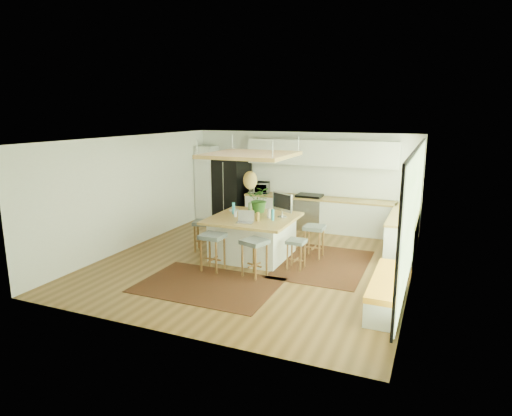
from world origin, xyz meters
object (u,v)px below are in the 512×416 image
at_px(stool_near_right, 255,260).
at_px(stool_right_back, 314,242).
at_px(fridge, 232,191).
at_px(island_plant, 260,202).
at_px(island, 253,237).
at_px(microwave, 259,186).
at_px(monitor, 282,206).
at_px(stool_right_front, 296,253).
at_px(stool_left_side, 203,236).
at_px(laptop, 245,217).
at_px(stool_near_left, 213,254).

height_order(stool_near_right, stool_right_back, stool_near_right).
bearing_deg(stool_right_back, fridge, 143.24).
relative_size(stool_near_right, island_plant, 1.23).
distance_m(island, microwave, 3.10).
bearing_deg(monitor, island, -131.30).
distance_m(stool_right_front, stool_left_side, 2.45).
height_order(fridge, microwave, fridge).
relative_size(stool_near_right, laptop, 2.02).
bearing_deg(laptop, island, 83.45).
bearing_deg(stool_left_side, stool_right_front, -8.16).
height_order(stool_right_front, island_plant, island_plant).
height_order(stool_left_side, island_plant, island_plant).
relative_size(island, monitor, 3.05).
height_order(laptop, island_plant, island_plant).
bearing_deg(monitor, stool_right_back, 45.51).
xyz_separation_m(stool_near_right, monitor, (0.09, 1.39, 0.83)).
relative_size(fridge, stool_right_back, 2.58).
relative_size(monitor, microwave, 1.03).
relative_size(stool_near_right, stool_right_front, 1.20).
distance_m(stool_near_right, microwave, 4.36).
xyz_separation_m(stool_left_side, island_plant, (1.22, 0.57, 0.82)).
bearing_deg(island_plant, fridge, 128.51).
relative_size(stool_right_front, monitor, 1.05).
relative_size(stool_right_front, laptop, 1.68).
bearing_deg(island_plant, laptop, -85.04).
height_order(laptop, monitor, monitor).
height_order(stool_near_right, stool_right_front, stool_near_right).
distance_m(fridge, stool_right_back, 4.09).
distance_m(fridge, microwave, 0.93).
relative_size(island, microwave, 3.13).
relative_size(fridge, stool_near_right, 2.51).
bearing_deg(monitor, stool_near_right, -66.16).
bearing_deg(stool_left_side, fridge, 102.86).
bearing_deg(island, stool_near_left, -109.58).
relative_size(stool_near_left, island_plant, 1.26).
distance_m(stool_right_front, island_plant, 1.72).
height_order(fridge, stool_right_back, fridge).
relative_size(stool_near_left, laptop, 2.07).
xyz_separation_m(stool_near_left, microwave, (-0.61, 4.02, 0.77)).
xyz_separation_m(island, monitor, (0.61, 0.24, 0.72)).
distance_m(fridge, stool_near_right, 4.76).
bearing_deg(laptop, stool_left_side, 148.01).
xyz_separation_m(stool_near_right, microwave, (-1.55, 4.00, 0.77)).
bearing_deg(island, stool_near_right, -65.69).
relative_size(stool_near_right, microwave, 1.30).
bearing_deg(island_plant, island, -84.58).
bearing_deg(stool_near_left, stool_right_back, 43.57).
relative_size(laptop, microwave, 0.64).
bearing_deg(island_plant, stool_right_back, -1.77).
relative_size(island, stool_near_right, 2.41).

